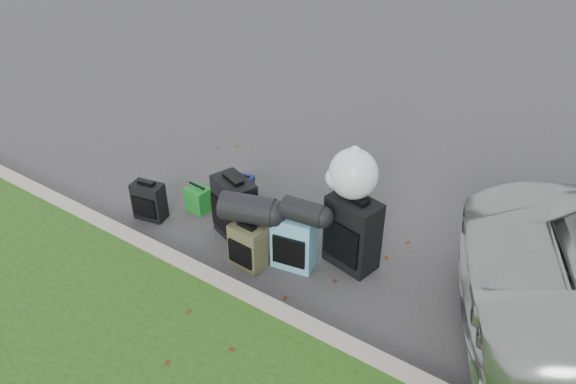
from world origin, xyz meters
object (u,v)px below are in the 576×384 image
Objects in this scene: suitcase_olive at (248,246)px; suitcase_small_black at (149,201)px; tote_navy at (240,189)px; suitcase_teal at (294,242)px; tote_green at (198,199)px; suitcase_large_black_left at (235,208)px; suitcase_large_black_right at (352,233)px.

suitcase_small_black is at bearing -178.63° from suitcase_olive.
tote_navy is at bearing 134.88° from suitcase_olive.
tote_green is (-1.53, 0.20, -0.16)m from suitcase_teal.
suitcase_large_black_left reaches higher than suitcase_small_black.
suitcase_small_black reaches higher than tote_navy.
suitcase_large_black_left reaches higher than suitcase_olive.
suitcase_teal is (1.90, 0.24, 0.08)m from suitcase_small_black.
suitcase_teal reaches higher than suitcase_olive.
suitcase_small_black is at bearing -154.00° from suitcase_large_black_right.
suitcase_large_black_right is at bearing -22.70° from tote_navy.
suitcase_large_black_left is 1.46× the size of suitcase_olive.
suitcase_large_black_right is 2.64× the size of tote_green.
suitcase_olive is 0.49m from suitcase_teal.
suitcase_teal is 0.76× the size of suitcase_large_black_right.
suitcase_small_black is 0.57× the size of suitcase_large_black_right.
suitcase_large_black_left is at bearing 144.97° from suitcase_olive.
suitcase_large_black_right reaches higher than tote_green.
tote_navy is at bearing 140.87° from suitcase_teal.
suitcase_olive is 0.62× the size of suitcase_large_black_right.
suitcase_large_black_right reaches higher than tote_navy.
suitcase_small_black is at bearing -125.81° from tote_green.
tote_green is at bearing 38.04° from suitcase_small_black.
suitcase_large_black_left reaches higher than tote_green.
suitcase_large_black_right reaches higher than suitcase_large_black_left.
tote_green is (-0.69, 0.14, -0.21)m from suitcase_large_black_left.
tote_green is at bearing -135.30° from tote_navy.
suitcase_large_black_left is 1.36m from suitcase_large_black_right.
suitcase_large_black_right reaches higher than suitcase_small_black.
suitcase_teal reaches higher than tote_green.
suitcase_small_black is 1.11m from tote_navy.
suitcase_large_black_left is 2.39× the size of tote_green.
suitcase_small_black is 1.92m from suitcase_teal.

